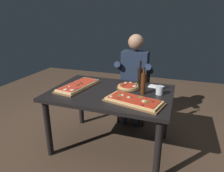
# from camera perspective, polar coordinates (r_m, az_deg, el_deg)

# --- Properties ---
(ground_plane) EXTENTS (6.40, 6.40, 0.00)m
(ground_plane) POSITION_cam_1_polar(r_m,az_deg,el_deg) (2.68, -0.37, -16.46)
(ground_plane) COLOR #4C3828
(dining_table) EXTENTS (1.40, 0.96, 0.74)m
(dining_table) POSITION_cam_1_polar(r_m,az_deg,el_deg) (2.37, -0.40, -3.70)
(dining_table) COLOR black
(dining_table) RESTS_ON ground_plane
(pizza_rectangular_front) EXTENTS (0.64, 0.41, 0.05)m
(pizza_rectangular_front) POSITION_cam_1_polar(r_m,az_deg,el_deg) (2.04, 6.21, -4.21)
(pizza_rectangular_front) COLOR brown
(pizza_rectangular_front) RESTS_ON dining_table
(pizza_rectangular_left) EXTENTS (0.36, 0.65, 0.05)m
(pizza_rectangular_left) POSITION_cam_1_polar(r_m,az_deg,el_deg) (2.49, -9.57, 0.09)
(pizza_rectangular_left) COLOR brown
(pizza_rectangular_left) RESTS_ON dining_table
(pizza_round_far) EXTENTS (0.27, 0.27, 0.05)m
(pizza_round_far) POSITION_cam_1_polar(r_m,az_deg,el_deg) (2.43, 4.59, -0.21)
(pizza_round_far) COLOR brown
(pizza_round_far) RESTS_ON dining_table
(wine_bottle_dark) EXTENTS (0.06, 0.06, 0.30)m
(wine_bottle_dark) POSITION_cam_1_polar(r_m,az_deg,el_deg) (2.58, 7.97, 2.96)
(wine_bottle_dark) COLOR black
(wine_bottle_dark) RESTS_ON dining_table
(oil_bottle_amber) EXTENTS (0.06, 0.06, 0.30)m
(oil_bottle_amber) POSITION_cam_1_polar(r_m,az_deg,el_deg) (2.25, 8.93, 0.82)
(oil_bottle_amber) COLOR #47230F
(oil_bottle_amber) RESTS_ON dining_table
(tumbler_near_camera) EXTENTS (0.08, 0.08, 0.10)m
(tumbler_near_camera) POSITION_cam_1_polar(r_m,az_deg,el_deg) (2.29, 13.40, -1.32)
(tumbler_near_camera) COLOR silver
(tumbler_near_camera) RESTS_ON dining_table
(napkin_cutlery_set) EXTENTS (0.20, 0.14, 0.01)m
(napkin_cutlery_set) POSITION_cam_1_polar(r_m,az_deg,el_deg) (2.53, 12.45, -0.19)
(napkin_cutlery_set) COLOR white
(napkin_cutlery_set) RESTS_ON dining_table
(diner_chair) EXTENTS (0.44, 0.44, 0.87)m
(diner_chair) POSITION_cam_1_polar(r_m,az_deg,el_deg) (3.16, 6.63, -0.82)
(diner_chair) COLOR black
(diner_chair) RESTS_ON ground_plane
(seated_diner) EXTENTS (0.53, 0.41, 1.33)m
(seated_diner) POSITION_cam_1_polar(r_m,az_deg,el_deg) (2.97, 6.29, 3.06)
(seated_diner) COLOR #23232D
(seated_diner) RESTS_ON ground_plane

